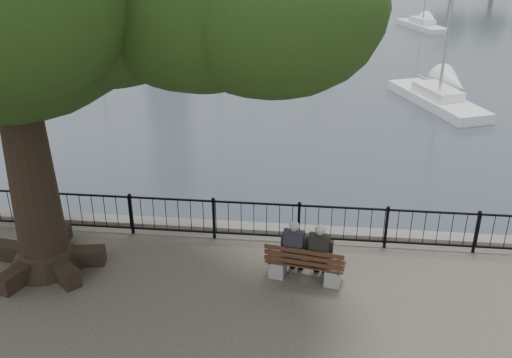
# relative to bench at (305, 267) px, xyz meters

# --- Properties ---
(harbor) EXTENTS (260.00, 260.00, 1.20)m
(harbor) POSITION_rel_bench_xyz_m (-1.19, 2.00, -0.80)
(harbor) COLOR #65615A
(harbor) RESTS_ON ground
(railing) EXTENTS (22.06, 0.06, 1.00)m
(railing) POSITION_rel_bench_xyz_m (-1.19, 1.50, 0.26)
(railing) COLOR black
(railing) RESTS_ON ground
(bench) EXTENTS (1.71, 0.76, 0.87)m
(bench) POSITION_rel_bench_xyz_m (0.00, 0.00, 0.00)
(bench) COLOR gray
(bench) RESTS_ON ground
(person_left) EXTENTS (0.46, 0.73, 1.38)m
(person_left) POSITION_rel_bench_xyz_m (-0.23, 0.13, 0.33)
(person_left) COLOR black
(person_left) RESTS_ON ground
(person_right) EXTENTS (0.46, 0.73, 1.38)m
(person_right) POSITION_rel_bench_xyz_m (0.30, 0.05, 0.33)
(person_right) COLOR black
(person_right) RESTS_ON ground
(sailboat_a) EXTENTS (2.86, 5.84, 11.18)m
(sailboat_a) POSITION_rel_bench_xyz_m (-12.01, 20.77, -0.98)
(sailboat_a) COLOR white
(sailboat_a) RESTS_ON ground
(sailboat_b) EXTENTS (1.52, 5.40, 12.61)m
(sailboat_b) POSITION_rel_bench_xyz_m (-5.81, 23.97, -0.94)
(sailboat_b) COLOR white
(sailboat_b) RESTS_ON ground
(sailboat_c) EXTENTS (3.93, 6.38, 12.11)m
(sailboat_c) POSITION_rel_bench_xyz_m (5.67, 16.15, -0.97)
(sailboat_c) COLOR white
(sailboat_c) RESTS_ON ground
(sailboat_f) EXTENTS (2.80, 5.90, 12.60)m
(sailboat_f) POSITION_rel_bench_xyz_m (-0.15, 30.97, -0.95)
(sailboat_f) COLOR white
(sailboat_f) RESTS_ON ground
(sailboat_g) EXTENTS (3.40, 5.50, 9.91)m
(sailboat_g) POSITION_rel_bench_xyz_m (8.04, 36.24, -1.00)
(sailboat_g) COLOR white
(sailboat_g) RESTS_ON ground
(sailboat_h) EXTENTS (2.67, 5.45, 12.33)m
(sailboat_h) POSITION_rel_bench_xyz_m (-5.41, 35.46, -0.94)
(sailboat_h) COLOR white
(sailboat_h) RESTS_ON ground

